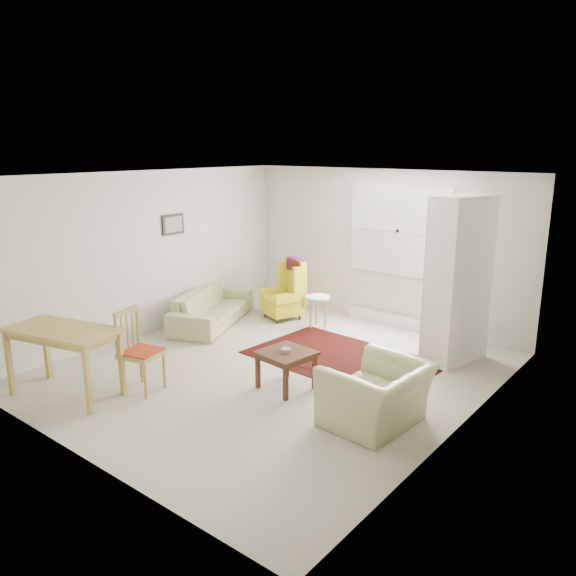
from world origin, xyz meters
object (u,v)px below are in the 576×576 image
Objects in this scene: sofa at (212,301)px; desk_chair at (142,351)px; coffee_table at (286,370)px; cabinet at (459,280)px; stool at (318,311)px; armchair at (376,389)px; wingback_chair at (282,289)px; desk at (65,362)px.

desk_chair is at bearing -175.25° from sofa.
cabinet is at bearing 60.77° from coffee_table.
sofa is 1.73m from stool.
wingback_chair is at bearing -121.64° from armchair.
armchair is 1.32m from coffee_table.
armchair is at bearing -43.63° from stool.
sofa is at bearing 14.73° from desk_chair.
coffee_table is at bearing -138.96° from sofa.
stool is 0.40× the size of desk.
desk is (0.65, -2.97, 0.02)m from sofa.
desk is at bearing 169.05° from sofa.
desk_chair reaches higher than armchair.
desk_chair is (0.54, -3.29, -0.01)m from wingback_chair.
cabinet is (-0.10, 2.27, 0.72)m from armchair.
sofa is 2.65m from desk_chair.
coffee_table is 2.58m from desk.
wingback_chair is 1.02× the size of desk_chair.
wingback_chair is at bearing -59.93° from sofa.
cabinet is 2.26× the size of desk_chair.
armchair reaches higher than coffee_table.
wingback_chair is at bearing -4.02° from desk_chair.
armchair reaches higher than stool.
sofa is 3.72× the size of stool.
desk is (-0.80, -3.92, 0.15)m from stool.
cabinet reaches higher than stool.
coffee_table is 1.11× the size of stool.
desk_chair is at bearing -64.46° from armchair.
armchair is at bearing -74.51° from cabinet.
wingback_chair is (0.71, 0.95, 0.12)m from sofa.
coffee_table is (1.83, -2.17, -0.27)m from wingback_chair.
desk_chair is at bearing 46.98° from desk.
coffee_table is at bearing -63.23° from stool.
armchair is 3.58m from desk.
armchair is 2.39m from cabinet.
armchair reaches higher than sofa.
wingback_chair is 0.78× the size of desk.
desk is 0.87m from desk_chair.
sofa is 1.91× the size of wingback_chair.
sofa is at bearing 154.34° from coffee_table.
sofa is 0.87× the size of cabinet.
armchair is 3.31m from stool.
wingback_chair is at bearing 89.19° from desk.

